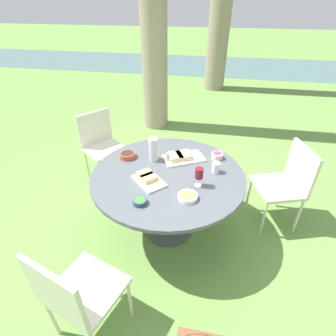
{
  "coord_description": "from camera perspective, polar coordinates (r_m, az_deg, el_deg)",
  "views": [
    {
      "loc": [
        0.36,
        -1.92,
        2.08
      ],
      "look_at": [
        0.0,
        0.0,
        0.78
      ],
      "focal_mm": 28.0,
      "sensor_mm": 36.0,
      "label": 1
    }
  ],
  "objects": [
    {
      "name": "wine_glass",
      "position": [
        2.18,
        6.79,
        -1.27
      ],
      "size": [
        0.07,
        0.07,
        0.17
      ],
      "color": "silver",
      "rests_on": "dining_table"
    },
    {
      "name": "water_pitcher",
      "position": [
        2.52,
        -3.14,
        4.06
      ],
      "size": [
        0.1,
        0.09,
        0.24
      ],
      "color": "silver",
      "rests_on": "dining_table"
    },
    {
      "name": "chair_near_right",
      "position": [
        2.87,
        24.4,
        -2.54
      ],
      "size": [
        0.53,
        0.55,
        0.89
      ],
      "color": "beige",
      "rests_on": "ground_plane"
    },
    {
      "name": "bowl_olives",
      "position": [
        2.63,
        -8.82,
        2.83
      ],
      "size": [
        0.16,
        0.16,
        0.05
      ],
      "color": "#B74733",
      "rests_on": "dining_table"
    },
    {
      "name": "ground_plane",
      "position": [
        2.85,
        0.0,
        -13.08
      ],
      "size": [
        40.0,
        40.0,
        0.0
      ],
      "primitive_type": "plane",
      "color": "#668E42"
    },
    {
      "name": "chair_near_left",
      "position": [
        1.9,
        -19.52,
        -24.29
      ],
      "size": [
        0.55,
        0.54,
        0.89
      ],
      "color": "beige",
      "rests_on": "ground_plane"
    },
    {
      "name": "bowl_fries",
      "position": [
        2.1,
        4.32,
        -6.2
      ],
      "size": [
        0.16,
        0.16,
        0.04
      ],
      "color": "white",
      "rests_on": "dining_table"
    },
    {
      "name": "river_strip",
      "position": [
        9.88,
        8.89,
        21.24
      ],
      "size": [
        40.0,
        3.15,
        0.01
      ],
      "color": "#4C706B",
      "rests_on": "ground_plane"
    },
    {
      "name": "chair_far_back",
      "position": [
        3.41,
        -14.38,
        5.48
      ],
      "size": [
        0.6,
        0.61,
        0.89
      ],
      "color": "beige",
      "rests_on": "ground_plane"
    },
    {
      "name": "bowl_dip_red",
      "position": [
        2.63,
        10.66,
        2.71
      ],
      "size": [
        0.11,
        0.11,
        0.06
      ],
      "color": "beige",
      "rests_on": "dining_table"
    },
    {
      "name": "cup_water_near",
      "position": [
        2.41,
        10.37,
        0.1
      ],
      "size": [
        0.07,
        0.07,
        0.1
      ],
      "color": "silver",
      "rests_on": "dining_table"
    },
    {
      "name": "platter_charcuterie",
      "position": [
        2.28,
        -4.39,
        -2.33
      ],
      "size": [
        0.34,
        0.34,
        0.06
      ],
      "color": "white",
      "rests_on": "dining_table"
    },
    {
      "name": "bowl_salad",
      "position": [
        2.06,
        -6.16,
        -7.22
      ],
      "size": [
        0.11,
        0.11,
        0.04
      ],
      "color": "#334256",
      "rests_on": "dining_table"
    },
    {
      "name": "dining_table",
      "position": [
        2.43,
        0.0,
        -2.92
      ],
      "size": [
        1.4,
        1.4,
        0.72
      ],
      "color": "#4C4C51",
      "rests_on": "ground_plane"
    },
    {
      "name": "platter_bread_main",
      "position": [
        2.57,
        2.97,
        2.37
      ],
      "size": [
        0.45,
        0.38,
        0.07
      ],
      "color": "white",
      "rests_on": "dining_table"
    }
  ]
}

